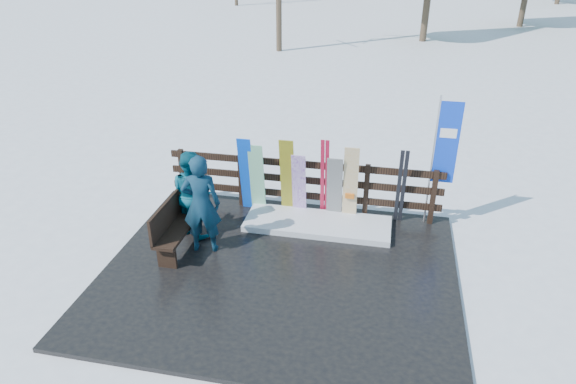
% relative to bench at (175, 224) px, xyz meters
% --- Properties ---
extents(ground, '(700.00, 700.00, 0.00)m').
position_rel_bench_xyz_m(ground, '(2.00, -0.32, -0.60)').
color(ground, white).
rests_on(ground, ground).
extents(deck, '(6.00, 5.00, 0.08)m').
position_rel_bench_xyz_m(deck, '(2.00, -0.32, -0.56)').
color(deck, black).
rests_on(deck, ground).
extents(fence, '(5.60, 0.10, 1.15)m').
position_rel_bench_xyz_m(fence, '(2.00, 1.88, 0.14)').
color(fence, black).
rests_on(fence, deck).
extents(snow_patch, '(2.85, 1.00, 0.12)m').
position_rel_bench_xyz_m(snow_patch, '(2.42, 1.28, -0.46)').
color(snow_patch, white).
rests_on(snow_patch, deck).
extents(bench, '(0.40, 1.50, 0.97)m').
position_rel_bench_xyz_m(bench, '(0.00, 0.00, 0.00)').
color(bench, black).
rests_on(bench, deck).
extents(snowboard_0, '(0.28, 0.30, 1.64)m').
position_rel_bench_xyz_m(snowboard_0, '(0.88, 1.66, 0.30)').
color(snowboard_0, blue).
rests_on(snowboard_0, deck).
extents(snowboard_1, '(0.30, 0.25, 1.51)m').
position_rel_bench_xyz_m(snowboard_1, '(1.10, 1.66, 0.24)').
color(snowboard_1, white).
rests_on(snowboard_1, deck).
extents(snowboard_2, '(0.29, 0.31, 1.68)m').
position_rel_bench_xyz_m(snowboard_2, '(1.73, 1.66, 0.32)').
color(snowboard_2, yellow).
rests_on(snowboard_2, deck).
extents(snowboard_3, '(0.28, 0.28, 1.38)m').
position_rel_bench_xyz_m(snowboard_3, '(1.97, 1.66, 0.17)').
color(snowboard_3, white).
rests_on(snowboard_3, deck).
extents(snowboard_4, '(0.31, 0.25, 1.37)m').
position_rel_bench_xyz_m(snowboard_4, '(2.68, 1.66, 0.17)').
color(snowboard_4, black).
rests_on(snowboard_4, deck).
extents(snowboard_5, '(0.29, 0.20, 1.61)m').
position_rel_bench_xyz_m(snowboard_5, '(2.99, 1.66, 0.29)').
color(snowboard_5, white).
rests_on(snowboard_5, deck).
extents(ski_pair_a, '(0.16, 0.27, 1.71)m').
position_rel_bench_xyz_m(ski_pair_a, '(2.47, 1.73, 0.34)').
color(ski_pair_a, '#B11534').
rests_on(ski_pair_a, deck).
extents(ski_pair_b, '(0.17, 0.28, 1.62)m').
position_rel_bench_xyz_m(ski_pair_b, '(3.96, 1.73, 0.30)').
color(ski_pair_b, black).
rests_on(ski_pair_b, deck).
extents(rental_flag, '(0.45, 0.04, 2.60)m').
position_rel_bench_xyz_m(rental_flag, '(4.66, 1.93, 1.09)').
color(rental_flag, silver).
rests_on(rental_flag, deck).
extents(person_front, '(0.75, 0.57, 1.87)m').
position_rel_bench_xyz_m(person_front, '(0.51, 0.07, 0.42)').
color(person_front, '#0D3C4E').
rests_on(person_front, deck).
extents(person_back, '(1.03, 0.97, 1.69)m').
position_rel_bench_xyz_m(person_back, '(0.13, 0.61, 0.33)').
color(person_back, '#095168').
rests_on(person_back, deck).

